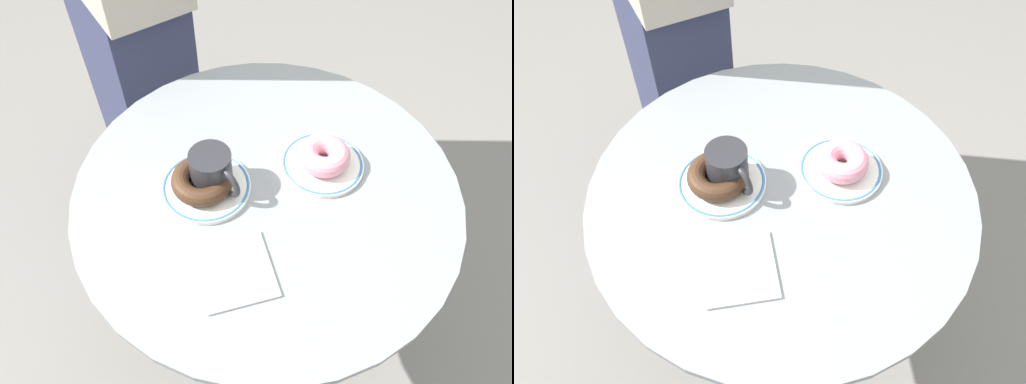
% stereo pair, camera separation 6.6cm
% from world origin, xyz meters
% --- Properties ---
extents(ground_plane, '(7.00, 7.00, 0.02)m').
position_xyz_m(ground_plane, '(0.00, 0.00, -0.01)').
color(ground_plane, gray).
extents(cafe_table, '(0.79, 0.79, 0.75)m').
position_xyz_m(cafe_table, '(0.00, 0.00, 0.49)').
color(cafe_table, gray).
rests_on(cafe_table, ground).
extents(plate_left, '(0.18, 0.18, 0.01)m').
position_xyz_m(plate_left, '(-0.12, 0.01, 0.76)').
color(plate_left, white).
rests_on(plate_left, cafe_table).
extents(plate_right, '(0.17, 0.17, 0.01)m').
position_xyz_m(plate_right, '(0.12, 0.05, 0.76)').
color(plate_right, white).
rests_on(plate_right, cafe_table).
extents(donut_chocolate, '(0.13, 0.13, 0.04)m').
position_xyz_m(donut_chocolate, '(-0.13, 0.01, 0.78)').
color(donut_chocolate, '#422819').
rests_on(donut_chocolate, plate_left).
extents(donut_pink_frosted, '(0.11, 0.11, 0.04)m').
position_xyz_m(donut_pink_frosted, '(0.12, 0.05, 0.78)').
color(donut_pink_frosted, pink).
rests_on(donut_pink_frosted, plate_right).
extents(paper_napkin, '(0.15, 0.16, 0.01)m').
position_xyz_m(paper_napkin, '(-0.07, -0.18, 0.75)').
color(paper_napkin, white).
rests_on(paper_napkin, cafe_table).
extents(coffee_mug, '(0.10, 0.11, 0.09)m').
position_xyz_m(coffee_mug, '(-0.11, 0.02, 0.80)').
color(coffee_mug, '#28282D').
rests_on(coffee_mug, cafe_table).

